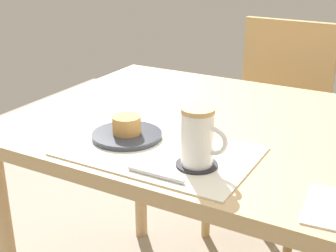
% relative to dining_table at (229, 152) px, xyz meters
% --- Properties ---
extents(dining_table, '(1.14, 0.81, 0.73)m').
position_rel_dining_table_xyz_m(dining_table, '(0.00, 0.00, 0.00)').
color(dining_table, tan).
rests_on(dining_table, ground_plane).
extents(wooden_chair, '(0.43, 0.43, 0.88)m').
position_rel_dining_table_xyz_m(wooden_chair, '(-0.08, 0.72, -0.17)').
color(wooden_chair, tan).
rests_on(wooden_chair, ground_plane).
extents(placemat, '(0.43, 0.28, 0.00)m').
position_rel_dining_table_xyz_m(placemat, '(-0.07, -0.24, 0.08)').
color(placemat, silver).
rests_on(placemat, dining_table).
extents(pastry_plate, '(0.17, 0.17, 0.01)m').
position_rel_dining_table_xyz_m(pastry_plate, '(-0.18, -0.22, 0.09)').
color(pastry_plate, '#333842').
rests_on(pastry_plate, placemat).
extents(pastry, '(0.07, 0.07, 0.04)m').
position_rel_dining_table_xyz_m(pastry, '(-0.18, -0.22, 0.12)').
color(pastry, tan).
rests_on(pastry, pastry_plate).
extents(coffee_coaster, '(0.09, 0.09, 0.00)m').
position_rel_dining_table_xyz_m(coffee_coaster, '(0.03, -0.27, 0.09)').
color(coffee_coaster, '#232328').
rests_on(coffee_coaster, placemat).
extents(coffee_mug, '(0.10, 0.07, 0.13)m').
position_rel_dining_table_xyz_m(coffee_mug, '(0.04, -0.27, 0.15)').
color(coffee_mug, white).
rests_on(coffee_mug, coffee_coaster).
extents(teaspoon, '(0.13, 0.01, 0.01)m').
position_rel_dining_table_xyz_m(teaspoon, '(-0.02, -0.36, 0.09)').
color(teaspoon, silver).
rests_on(teaspoon, placemat).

